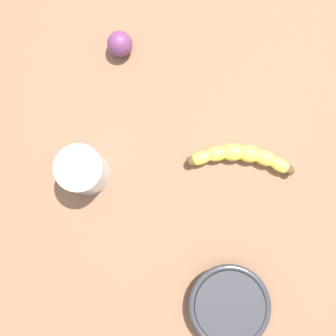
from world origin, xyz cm
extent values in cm
cube|color=brown|center=(0.00, 0.00, 1.50)|extent=(120.00, 120.00, 3.00)
ellipsoid|color=yellow|center=(-6.59, 23.66, 4.74)|extent=(3.72, 5.29, 2.62)
ellipsoid|color=yellow|center=(-7.09, 20.51, 4.74)|extent=(3.38, 5.00, 3.06)
ellipsoid|color=yellow|center=(-7.03, 17.32, 4.74)|extent=(3.99, 5.15, 3.49)
ellipsoid|color=yellow|center=(-6.40, 14.19, 4.74)|extent=(4.70, 5.59, 3.49)
ellipsoid|color=yellow|center=(-5.23, 11.22, 4.74)|extent=(4.88, 5.66, 3.06)
ellipsoid|color=yellow|center=(-3.54, 8.50, 4.74)|extent=(4.98, 5.41, 2.62)
sphere|color=#513819|center=(-6.06, 25.76, 4.74)|extent=(2.04, 2.04, 2.04)
sphere|color=#513819|center=(-2.25, 6.78, 4.74)|extent=(2.04, 2.04, 2.04)
cylinder|color=silver|center=(5.80, -12.36, 7.70)|extent=(8.75, 8.75, 9.40)
cylinder|color=silver|center=(5.80, -12.36, 7.58)|extent=(8.25, 8.25, 8.66)
cylinder|color=#2D2D33|center=(21.88, 21.04, 5.09)|extent=(12.95, 12.95, 4.18)
torus|color=#2D2D33|center=(21.88, 21.04, 6.58)|extent=(15.28, 15.28, 1.20)
sphere|color=#6B3360|center=(-21.20, -13.98, 5.60)|extent=(5.20, 5.20, 5.20)
camera|label=1|loc=(9.44, 5.46, 78.26)|focal=40.16mm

